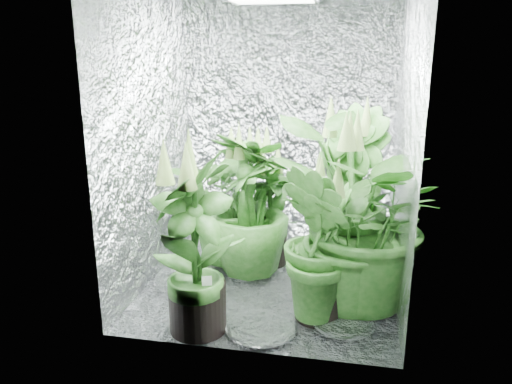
{
  "coord_description": "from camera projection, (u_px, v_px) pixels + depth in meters",
  "views": [
    {
      "loc": [
        0.5,
        -3.02,
        1.52
      ],
      "look_at": [
        -0.1,
        0.0,
        0.63
      ],
      "focal_mm": 35.0,
      "sensor_mm": 36.0,
      "label": 1
    }
  ],
  "objects": [
    {
      "name": "walls",
      "position": [
        271.0,
        136.0,
        3.08
      ],
      "size": [
        1.62,
        1.62,
        2.0
      ],
      "color": "silver",
      "rests_on": "ground"
    },
    {
      "name": "plant_f",
      "position": [
        196.0,
        246.0,
        2.67
      ],
      "size": [
        0.66,
        0.66,
        1.11
      ],
      "rotation": [
        0.0,
        0.0,
        4.42
      ],
      "color": "black",
      "rests_on": "ground"
    },
    {
      "name": "plant_g",
      "position": [
        320.0,
        245.0,
        2.81
      ],
      "size": [
        0.64,
        0.64,
        1.0
      ],
      "rotation": [
        0.0,
        0.0,
        5.07
      ],
      "color": "black",
      "rests_on": "ground"
    },
    {
      "name": "plant_c",
      "position": [
        345.0,
        198.0,
        3.25
      ],
      "size": [
        0.81,
        0.81,
        1.25
      ],
      "rotation": [
        0.0,
        0.0,
        1.93
      ],
      "color": "black",
      "rests_on": "ground"
    },
    {
      "name": "plant_e",
      "position": [
        360.0,
        219.0,
        2.86
      ],
      "size": [
        1.31,
        1.31,
        1.21
      ],
      "rotation": [
        0.0,
        0.0,
        3.52
      ],
      "color": "black",
      "rests_on": "ground"
    },
    {
      "name": "ground",
      "position": [
        270.0,
        283.0,
        3.36
      ],
      "size": [
        1.6,
        1.6,
        0.0
      ],
      "primitive_type": "plane",
      "color": "silver",
      "rests_on": "ground"
    },
    {
      "name": "plant_b",
      "position": [
        270.0,
        210.0,
        3.57
      ],
      "size": [
        0.54,
        0.54,
        0.9
      ],
      "rotation": [
        0.0,
        0.0,
        1.25
      ],
      "color": "black",
      "rests_on": "ground"
    },
    {
      "name": "circulation_fan",
      "position": [
        361.0,
        245.0,
        3.6
      ],
      "size": [
        0.18,
        0.32,
        0.37
      ],
      "rotation": [
        0.0,
        0.0,
        -0.27
      ],
      "color": "black",
      "rests_on": "ground"
    },
    {
      "name": "plant_label",
      "position": [
        207.0,
        284.0,
        2.68
      ],
      "size": [
        0.06,
        0.04,
        0.09
      ],
      "primitive_type": "cube",
      "rotation": [
        -0.21,
        0.0,
        0.37
      ],
      "color": "white",
      "rests_on": "plant_f"
    },
    {
      "name": "plant_a",
      "position": [
        235.0,
        198.0,
        3.59
      ],
      "size": [
        0.95,
        0.95,
        1.02
      ],
      "rotation": [
        0.0,
        0.0,
        0.15
      ],
      "color": "black",
      "rests_on": "ground"
    },
    {
      "name": "plant_d",
      "position": [
        250.0,
        206.0,
        3.38
      ],
      "size": [
        0.74,
        0.74,
        1.06
      ],
      "rotation": [
        0.0,
        0.0,
        2.62
      ],
      "color": "black",
      "rests_on": "ground"
    }
  ]
}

